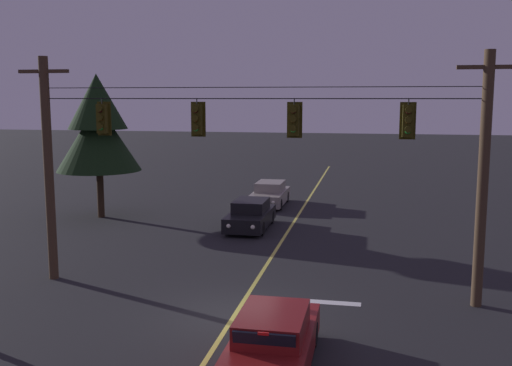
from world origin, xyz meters
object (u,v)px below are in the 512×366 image
traffic_light_left_inner (197,119)px  tree_verge_near (98,127)px  car_oncoming_trailing (270,194)px  car_waiting_near_lane (273,341)px  traffic_light_centre (294,120)px  traffic_light_right_inner (408,121)px  traffic_light_leftmost (102,119)px  car_oncoming_lead (251,215)px

traffic_light_left_inner → tree_verge_near: tree_verge_near is taller
car_oncoming_trailing → car_waiting_near_lane: bearing=-80.0°
traffic_light_left_inner → car_oncoming_trailing: traffic_light_left_inner is taller
car_waiting_near_lane → car_oncoming_trailing: same height
traffic_light_centre → traffic_light_right_inner: bearing=0.0°
traffic_light_leftmost → tree_verge_near: tree_verge_near is taller
traffic_light_leftmost → car_waiting_near_lane: traffic_light_leftmost is taller
traffic_light_leftmost → car_oncoming_lead: (3.11, 9.11, -4.95)m
traffic_light_left_inner → car_waiting_near_lane: size_ratio=0.28×
traffic_light_centre → tree_verge_near: size_ratio=0.16×
tree_verge_near → car_oncoming_lead: bearing=-7.8°
car_waiting_near_lane → tree_verge_near: tree_verge_near is taller
traffic_light_centre → car_oncoming_lead: (-3.27, 9.11, -4.95)m
car_oncoming_lead → car_oncoming_trailing: same height
traffic_light_centre → car_waiting_near_lane: size_ratio=0.28×
car_oncoming_lead → car_waiting_near_lane: bearing=-76.2°
traffic_light_leftmost → car_oncoming_trailing: 16.44m
traffic_light_right_inner → car_waiting_near_lane: traffic_light_right_inner is taller
car_oncoming_lead → tree_verge_near: tree_verge_near is taller
traffic_light_leftmost → car_waiting_near_lane: 9.80m
traffic_light_left_inner → car_oncoming_trailing: bearing=91.1°
car_waiting_near_lane → car_oncoming_trailing: (-3.66, 20.64, -0.00)m
traffic_light_right_inner → car_oncoming_lead: size_ratio=0.28×
traffic_light_leftmost → traffic_light_left_inner: (3.26, 0.00, 0.00)m
tree_verge_near → traffic_light_left_inner: bearing=-50.4°
car_waiting_near_lane → car_oncoming_lead: same height
traffic_light_leftmost → car_oncoming_trailing: (2.97, 15.39, -4.95)m
traffic_light_right_inner → car_waiting_near_lane: bearing=-121.2°
traffic_light_right_inner → car_oncoming_trailing: 17.55m
traffic_light_left_inner → tree_verge_near: size_ratio=0.16×
traffic_light_right_inner → car_oncoming_trailing: bearing=113.9°
traffic_light_leftmost → car_oncoming_trailing: size_ratio=0.28×
car_waiting_near_lane → tree_verge_near: 19.95m
traffic_light_leftmost → car_oncoming_lead: size_ratio=0.28×
traffic_light_right_inner → traffic_light_leftmost: bearing=180.0°
traffic_light_centre → tree_verge_near: (-11.62, 10.25, -0.84)m
car_oncoming_lead → traffic_light_left_inner: bearing=-89.1°
traffic_light_left_inner → car_oncoming_lead: 10.37m
car_oncoming_lead → tree_verge_near: (-8.34, 1.14, 4.11)m
traffic_light_right_inner → car_oncoming_lead: 12.34m
traffic_light_centre → car_oncoming_trailing: size_ratio=0.28×
traffic_light_left_inner → tree_verge_near: 13.34m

